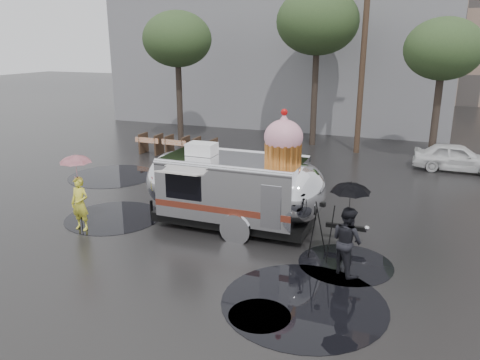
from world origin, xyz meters
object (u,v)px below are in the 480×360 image
at_px(person_left, 80,204).
at_px(tripod, 322,225).
at_px(person_right, 347,241).
at_px(airstream_trailer, 236,186).

distance_m(person_left, tripod, 7.10).
height_order(person_right, tripod, person_right).
xyz_separation_m(person_right, tripod, (-0.74, 0.59, 0.07)).
relative_size(airstream_trailer, tripod, 4.50).
distance_m(airstream_trailer, person_left, 4.67).
bearing_deg(person_left, person_right, 1.38).
xyz_separation_m(airstream_trailer, tripod, (2.83, -1.20, -0.39)).
height_order(airstream_trailer, tripod, airstream_trailer).
bearing_deg(airstream_trailer, tripod, -23.42).
relative_size(person_right, tripod, 1.10).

